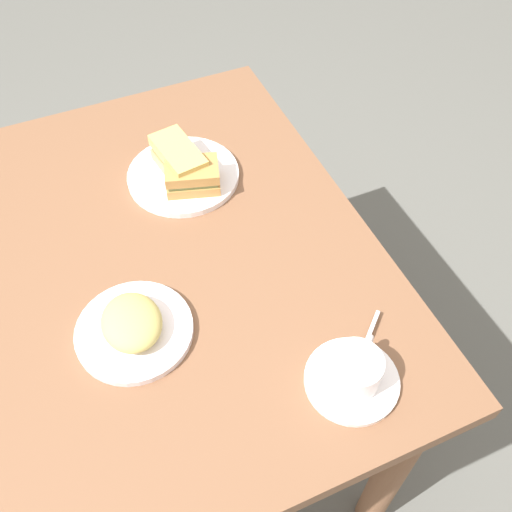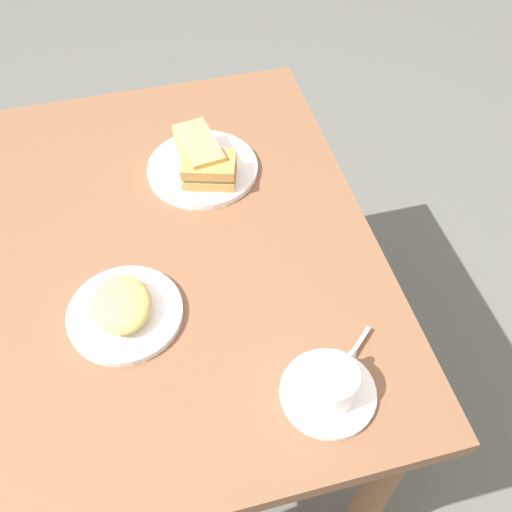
{
  "view_description": "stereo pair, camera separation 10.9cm",
  "coord_description": "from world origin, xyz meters",
  "px_view_note": "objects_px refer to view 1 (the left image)",
  "views": [
    {
      "loc": [
        0.72,
        -0.13,
        1.64
      ],
      "look_at": [
        0.1,
        0.14,
        0.79
      ],
      "focal_mm": 40.51,
      "sensor_mm": 36.0,
      "label": 1
    },
    {
      "loc": [
        0.76,
        -0.02,
        1.64
      ],
      "look_at": [
        0.1,
        0.14,
        0.79
      ],
      "focal_mm": 40.51,
      "sensor_mm": 36.0,
      "label": 2
    }
  ],
  "objects_px": {
    "sandwich_front": "(179,160)",
    "sandwich_back": "(192,176)",
    "coffee_cup": "(355,369)",
    "side_plate": "(134,331)",
    "coffee_saucer": "(352,380)",
    "dining_table": "(176,292)",
    "spoon": "(367,340)",
    "sandwich_plate": "(183,175)"
  },
  "relations": [
    {
      "from": "coffee_saucer",
      "to": "coffee_cup",
      "type": "relative_size",
      "value": 1.51
    },
    {
      "from": "coffee_cup",
      "to": "side_plate",
      "type": "xyz_separation_m",
      "value": [
        -0.23,
        -0.3,
        -0.04
      ]
    },
    {
      "from": "sandwich_back",
      "to": "coffee_saucer",
      "type": "distance_m",
      "value": 0.54
    },
    {
      "from": "dining_table",
      "to": "side_plate",
      "type": "xyz_separation_m",
      "value": [
        0.15,
        -0.11,
        0.14
      ]
    },
    {
      "from": "sandwich_front",
      "to": "spoon",
      "type": "height_order",
      "value": "sandwich_front"
    },
    {
      "from": "dining_table",
      "to": "spoon",
      "type": "relative_size",
      "value": 12.87
    },
    {
      "from": "dining_table",
      "to": "coffee_cup",
      "type": "distance_m",
      "value": 0.47
    },
    {
      "from": "coffee_cup",
      "to": "side_plate",
      "type": "distance_m",
      "value": 0.39
    },
    {
      "from": "sandwich_plate",
      "to": "side_plate",
      "type": "bearing_deg",
      "value": -31.55
    },
    {
      "from": "spoon",
      "to": "dining_table",
      "type": "bearing_deg",
      "value": -142.97
    },
    {
      "from": "coffee_saucer",
      "to": "side_plate",
      "type": "distance_m",
      "value": 0.38
    },
    {
      "from": "sandwich_front",
      "to": "spoon",
      "type": "bearing_deg",
      "value": 16.59
    },
    {
      "from": "dining_table",
      "to": "sandwich_plate",
      "type": "relative_size",
      "value": 4.32
    },
    {
      "from": "dining_table",
      "to": "coffee_saucer",
      "type": "distance_m",
      "value": 0.45
    },
    {
      "from": "sandwich_front",
      "to": "dining_table",
      "type": "bearing_deg",
      "value": -25.4
    },
    {
      "from": "spoon",
      "to": "coffee_saucer",
      "type": "bearing_deg",
      "value": -48.23
    },
    {
      "from": "spoon",
      "to": "sandwich_plate",
      "type": "bearing_deg",
      "value": -163.49
    },
    {
      "from": "spoon",
      "to": "sandwich_back",
      "type": "bearing_deg",
      "value": -162.86
    },
    {
      "from": "sandwich_plate",
      "to": "sandwich_front",
      "type": "height_order",
      "value": "sandwich_front"
    },
    {
      "from": "dining_table",
      "to": "coffee_saucer",
      "type": "relative_size",
      "value": 6.62
    },
    {
      "from": "sandwich_front",
      "to": "coffee_cup",
      "type": "xyz_separation_m",
      "value": [
        0.58,
        0.1,
        -0.0
      ]
    },
    {
      "from": "dining_table",
      "to": "sandwich_back",
      "type": "relative_size",
      "value": 8.11
    },
    {
      "from": "sandwich_back",
      "to": "spoon",
      "type": "relative_size",
      "value": 1.59
    },
    {
      "from": "spoon",
      "to": "side_plate",
      "type": "relative_size",
      "value": 0.39
    },
    {
      "from": "dining_table",
      "to": "spoon",
      "type": "bearing_deg",
      "value": 37.03
    },
    {
      "from": "coffee_saucer",
      "to": "dining_table",
      "type": "bearing_deg",
      "value": -153.55
    },
    {
      "from": "coffee_saucer",
      "to": "spoon",
      "type": "relative_size",
      "value": 1.94
    },
    {
      "from": "sandwich_plate",
      "to": "coffee_saucer",
      "type": "bearing_deg",
      "value": 9.44
    },
    {
      "from": "dining_table",
      "to": "sandwich_plate",
      "type": "height_order",
      "value": "sandwich_plate"
    },
    {
      "from": "coffee_cup",
      "to": "dining_table",
      "type": "bearing_deg",
      "value": -153.34
    },
    {
      "from": "sandwich_front",
      "to": "sandwich_back",
      "type": "relative_size",
      "value": 1.18
    },
    {
      "from": "sandwich_back",
      "to": "dining_table",
      "type": "bearing_deg",
      "value": -35.94
    },
    {
      "from": "sandwich_back",
      "to": "coffee_saucer",
      "type": "relative_size",
      "value": 0.82
    },
    {
      "from": "sandwich_plate",
      "to": "sandwich_back",
      "type": "distance_m",
      "value": 0.06
    },
    {
      "from": "spoon",
      "to": "side_plate",
      "type": "xyz_separation_m",
      "value": [
        -0.18,
        -0.36,
        -0.01
      ]
    },
    {
      "from": "coffee_saucer",
      "to": "coffee_cup",
      "type": "bearing_deg",
      "value": 126.14
    },
    {
      "from": "coffee_saucer",
      "to": "sandwich_back",
      "type": "bearing_deg",
      "value": -170.59
    },
    {
      "from": "sandwich_back",
      "to": "side_plate",
      "type": "distance_m",
      "value": 0.37
    },
    {
      "from": "coffee_saucer",
      "to": "spoon",
      "type": "height_order",
      "value": "spoon"
    },
    {
      "from": "sandwich_back",
      "to": "coffee_saucer",
      "type": "bearing_deg",
      "value": 9.41
    },
    {
      "from": "coffee_saucer",
      "to": "sandwich_plate",
      "type": "bearing_deg",
      "value": -170.56
    },
    {
      "from": "sandwich_front",
      "to": "coffee_saucer",
      "type": "bearing_deg",
      "value": 9.61
    }
  ]
}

